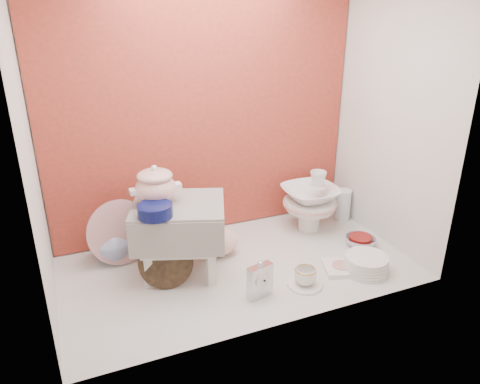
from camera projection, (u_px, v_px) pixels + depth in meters
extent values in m
plane|color=silver|center=(238.00, 267.00, 2.42)|extent=(1.80, 1.80, 0.00)
cube|color=#BC382F|center=(204.00, 107.00, 2.56)|extent=(1.80, 0.06, 1.50)
cube|color=silver|center=(28.00, 152.00, 1.81)|extent=(0.06, 1.00, 1.50)
cube|color=silver|center=(393.00, 112.00, 2.45)|extent=(0.06, 1.00, 1.50)
cylinder|color=#090F44|center=(155.00, 211.00, 2.09)|extent=(0.21, 0.21, 0.06)
imported|color=white|center=(111.00, 239.00, 2.46)|extent=(0.28, 0.28, 0.23)
cube|color=silver|center=(260.00, 279.00, 2.15)|extent=(0.13, 0.08, 0.19)
ellipsoid|color=beige|center=(219.00, 242.00, 2.50)|extent=(0.28, 0.20, 0.17)
cylinder|color=white|center=(305.00, 284.00, 2.27)|extent=(0.18, 0.18, 0.01)
imported|color=white|center=(305.00, 276.00, 2.25)|extent=(0.12, 0.12, 0.09)
cube|color=white|center=(341.00, 268.00, 2.40)|extent=(0.22, 0.22, 0.02)
cylinder|color=white|center=(366.00, 264.00, 2.37)|extent=(0.29, 0.29, 0.09)
imported|color=silver|center=(360.00, 242.00, 2.62)|extent=(0.22, 0.22, 0.05)
cylinder|color=silver|center=(343.00, 205.00, 2.92)|extent=(0.12, 0.12, 0.20)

